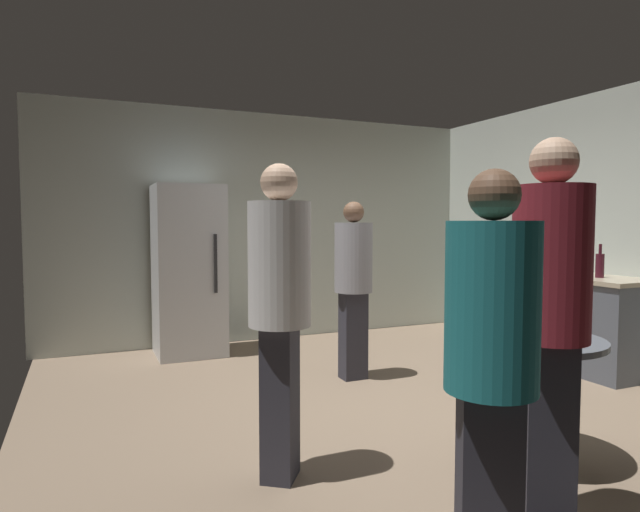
# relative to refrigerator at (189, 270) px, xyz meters

# --- Properties ---
(ground_plane) EXTENTS (5.20, 5.20, 0.10)m
(ground_plane) POSITION_rel_refrigerator_xyz_m (1.08, -2.20, -0.95)
(ground_plane) COLOR #7A6651
(wall_back) EXTENTS (5.32, 0.06, 2.70)m
(wall_back) POSITION_rel_refrigerator_xyz_m (1.08, 0.43, 0.45)
(wall_back) COLOR beige
(wall_back) RESTS_ON ground_plane
(wall_side_right) EXTENTS (0.06, 5.20, 2.70)m
(wall_side_right) POSITION_rel_refrigerator_xyz_m (3.71, -2.20, 0.45)
(wall_side_right) COLOR beige
(wall_side_right) RESTS_ON ground_plane
(refrigerator) EXTENTS (0.70, 0.68, 1.80)m
(refrigerator) POSITION_rel_refrigerator_xyz_m (0.00, 0.00, 0.00)
(refrigerator) COLOR silver
(refrigerator) RESTS_ON ground_plane
(kitchen_counter) EXTENTS (0.64, 1.81, 0.90)m
(kitchen_counter) POSITION_rel_refrigerator_xyz_m (3.36, -1.83, -0.45)
(kitchen_counter) COLOR #4C515B
(kitchen_counter) RESTS_ON ground_plane
(kettle) EXTENTS (0.24, 0.17, 0.18)m
(kettle) POSITION_rel_refrigerator_xyz_m (3.31, -1.99, 0.07)
(kettle) COLOR #B2B2B7
(kettle) RESTS_ON kitchen_counter
(wine_bottle_on_counter) EXTENTS (0.08, 0.08, 0.31)m
(wine_bottle_on_counter) POSITION_rel_refrigerator_xyz_m (3.33, -2.30, 0.12)
(wine_bottle_on_counter) COLOR #3F141E
(wine_bottle_on_counter) RESTS_ON kitchen_counter
(beer_bottle_on_counter) EXTENTS (0.06, 0.06, 0.23)m
(beer_bottle_on_counter) POSITION_rel_refrigerator_xyz_m (3.43, -1.71, 0.08)
(beer_bottle_on_counter) COLOR #26662D
(beer_bottle_on_counter) RESTS_ON kitchen_counter
(foreground_table) EXTENTS (0.80, 0.80, 0.73)m
(foreground_table) POSITION_rel_refrigerator_xyz_m (1.38, -3.44, -0.27)
(foreground_table) COLOR #4C515B
(foreground_table) RESTS_ON ground_plane
(beer_bottle_amber) EXTENTS (0.06, 0.06, 0.23)m
(beer_bottle_amber) POSITION_rel_refrigerator_xyz_m (1.23, -3.43, -0.08)
(beer_bottle_amber) COLOR #8C5919
(beer_bottle_amber) RESTS_ON foreground_table
(beer_bottle_brown) EXTENTS (0.06, 0.06, 0.23)m
(beer_bottle_brown) POSITION_rel_refrigerator_xyz_m (1.60, -3.51, -0.08)
(beer_bottle_brown) COLOR #593314
(beer_bottle_brown) RESTS_ON foreground_table
(plastic_cup_white) EXTENTS (0.08, 0.08, 0.11)m
(plastic_cup_white) POSITION_rel_refrigerator_xyz_m (1.46, -3.24, -0.11)
(plastic_cup_white) COLOR white
(plastic_cup_white) RESTS_ON foreground_table
(person_in_gray_shirt) EXTENTS (0.34, 0.34, 1.59)m
(person_in_gray_shirt) POSITION_rel_refrigerator_xyz_m (1.18, -1.51, 0.03)
(person_in_gray_shirt) COLOR #2D2D38
(person_in_gray_shirt) RESTS_ON ground_plane
(person_in_maroon_shirt) EXTENTS (0.46, 0.46, 1.78)m
(person_in_maroon_shirt) POSITION_rel_refrigerator_xyz_m (0.88, -4.01, 0.15)
(person_in_maroon_shirt) COLOR #2D2D38
(person_in_maroon_shirt) RESTS_ON ground_plane
(person_in_white_shirt) EXTENTS (0.47, 0.47, 1.72)m
(person_in_white_shirt) POSITION_rel_refrigerator_xyz_m (-0.06, -3.05, 0.11)
(person_in_white_shirt) COLOR #2D2D38
(person_in_white_shirt) RESTS_ON ground_plane
(person_in_teal_shirt) EXTENTS (0.46, 0.46, 1.60)m
(person_in_teal_shirt) POSITION_rel_refrigerator_xyz_m (0.34, -4.25, 0.03)
(person_in_teal_shirt) COLOR #2D2D38
(person_in_teal_shirt) RESTS_ON ground_plane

